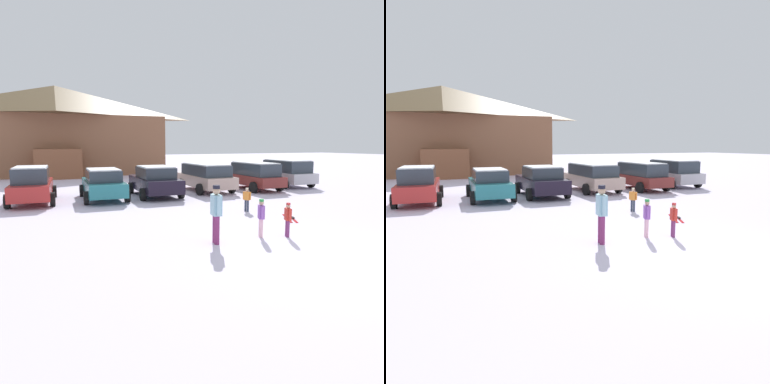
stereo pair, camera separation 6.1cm
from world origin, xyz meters
The scene contains 13 objects.
ground centered at (0.00, 0.00, 0.00)m, with size 160.00×160.00×0.00m, color silver.
ski_lodge centered at (-4.73, 29.15, 4.15)m, with size 19.72×11.86×8.19m.
parked_red_sedan centered at (-6.90, 11.95, 0.87)m, with size 2.32×4.64×1.75m.
parked_teal_hatchback centered at (-3.64, 11.51, 0.81)m, with size 2.28×4.51×1.58m.
parked_black_sedan centered at (-0.89, 11.52, 0.83)m, with size 2.37×4.53×1.63m.
parked_beige_suv centered at (2.49, 12.20, 0.89)m, with size 2.32×4.76×1.65m.
parked_maroon_van centered at (5.59, 11.58, 0.91)m, with size 2.12×4.36×1.69m.
parked_silver_wagon centered at (8.53, 12.15, 0.94)m, with size 2.43×4.29×1.76m.
skier_adult_in_blue_parka centered at (-2.15, 2.29, 0.94)m, with size 0.32×0.61×1.67m.
skier_child_in_purple_jacket centered at (-0.59, 2.33, 0.66)m, with size 0.27×0.40×1.16m.
skier_child_in_red_jacket centered at (0.16, 2.01, 0.59)m, with size 0.23×0.37×1.05m.
skier_child_in_orange_jacket centered at (1.24, 5.85, 0.56)m, with size 0.25×0.32×0.99m.
pair_of_skis centered at (1.95, 3.98, 0.02)m, with size 0.95×1.43×0.08m.
Camera 2 is at (-6.62, -6.02, 2.80)m, focal length 32.00 mm.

